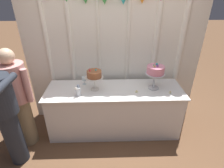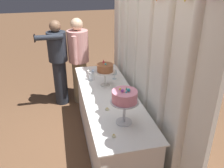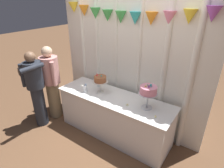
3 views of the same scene
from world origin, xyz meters
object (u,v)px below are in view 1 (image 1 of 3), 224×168
at_px(cake_table, 114,110).
at_px(wine_glass, 84,79).
at_px(guest_girl_blue_dress, 5,113).
at_px(tealight_near_left, 170,93).
at_px(guest_man_dark_suit, 18,97).
at_px(tealight_far_left, 137,92).
at_px(cake_display_nearleft, 94,75).
at_px(flower_vase, 78,91).
at_px(cake_display_nearright, 155,71).

distance_m(cake_table, wine_glass, 0.72).
bearing_deg(guest_girl_blue_dress, tealight_near_left, 11.82).
bearing_deg(guest_man_dark_suit, guest_girl_blue_dress, -90.56).
distance_m(wine_glass, tealight_far_left, 0.87).
relative_size(wine_glass, guest_girl_blue_dress, 0.09).
relative_size(cake_table, cake_display_nearleft, 5.85).
height_order(flower_vase, tealight_far_left, flower_vase).
distance_m(flower_vase, tealight_far_left, 0.87).
distance_m(flower_vase, guest_man_dark_suit, 0.84).
bearing_deg(guest_girl_blue_dress, cake_display_nearleft, 29.74).
bearing_deg(tealight_far_left, wine_glass, 160.98).
height_order(cake_display_nearright, tealight_far_left, cake_display_nearright).
height_order(cake_display_nearleft, guest_man_dark_suit, guest_man_dark_suit).
distance_m(flower_vase, guest_girl_blue_dress, 0.95).
bearing_deg(tealight_near_left, tealight_far_left, 175.00).
distance_m(cake_display_nearleft, tealight_near_left, 1.17).
distance_m(cake_display_nearleft, wine_glass, 0.29).
distance_m(flower_vase, tealight_near_left, 1.37).
bearing_deg(wine_glass, cake_display_nearright, -8.44).
bearing_deg(tealight_far_left, cake_display_nearleft, 170.51).
bearing_deg(guest_girl_blue_dress, cake_table, 23.63).
height_order(cake_display_nearleft, tealight_far_left, cake_display_nearleft).
distance_m(cake_table, guest_man_dark_suit, 1.46).
bearing_deg(cake_table, tealight_near_left, -9.63).
distance_m(cake_display_nearright, wine_glass, 1.13).
bearing_deg(cake_table, cake_display_nearright, 2.03).
height_order(cake_display_nearleft, flower_vase, cake_display_nearleft).
relative_size(cake_display_nearleft, flower_vase, 2.27).
distance_m(cake_display_nearleft, tealight_far_left, 0.69).
relative_size(cake_display_nearleft, guest_man_dark_suit, 0.24).
bearing_deg(flower_vase, guest_man_dark_suit, -173.51).
xyz_separation_m(cake_display_nearleft, tealight_far_left, (0.64, -0.11, -0.24)).
relative_size(cake_display_nearleft, tealight_near_left, 9.44).
height_order(flower_vase, guest_man_dark_suit, guest_man_dark_suit).
bearing_deg(cake_display_nearleft, guest_man_dark_suit, -166.59).
height_order(cake_display_nearleft, tealight_near_left, cake_display_nearleft).
xyz_separation_m(cake_display_nearleft, cake_display_nearright, (0.92, 0.01, 0.05)).
xyz_separation_m(cake_display_nearright, tealight_far_left, (-0.28, -0.12, -0.29)).
bearing_deg(guest_girl_blue_dress, flower_vase, 28.36).
distance_m(cake_table, cake_display_nearright, 0.93).
height_order(wine_glass, guest_man_dark_suit, guest_man_dark_suit).
xyz_separation_m(tealight_near_left, guest_girl_blue_dress, (-2.21, -0.46, 0.03)).
height_order(cake_display_nearleft, wine_glass, cake_display_nearleft).
xyz_separation_m(tealight_far_left, tealight_near_left, (0.50, -0.04, 0.00)).
xyz_separation_m(flower_vase, guest_girl_blue_dress, (-0.84, -0.45, -0.03)).
height_order(cake_display_nearleft, cake_display_nearright, cake_display_nearright).
xyz_separation_m(wine_glass, guest_man_dark_suit, (-0.89, -0.43, -0.06)).
height_order(tealight_far_left, guest_girl_blue_dress, guest_girl_blue_dress).
xyz_separation_m(cake_display_nearright, guest_girl_blue_dress, (-1.99, -0.62, -0.25)).
height_order(tealight_near_left, guest_man_dark_suit, guest_man_dark_suit).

